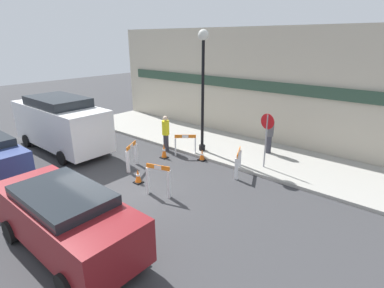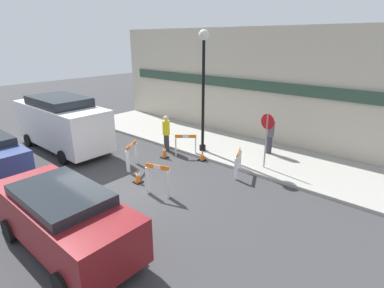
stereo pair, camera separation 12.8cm
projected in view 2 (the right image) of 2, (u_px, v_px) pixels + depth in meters
name	position (u px, v px, depth m)	size (l,w,h in m)	color
ground_plane	(112.00, 196.00, 9.95)	(60.00, 60.00, 0.00)	#38383A
sidewalk_slab	(223.00, 146.00, 14.48)	(18.00, 3.75, 0.12)	#9E9B93
storefront_facade	(247.00, 85.00, 14.97)	(18.00, 0.22, 5.50)	#BCB29E
streetlamp_post	(203.00, 76.00, 12.61)	(0.44, 0.44, 5.20)	black
stop_sign	(267.00, 132.00, 11.43)	(0.59, 0.12, 2.17)	gray
barricade_0	(132.00, 155.00, 11.95)	(0.55, 0.86, 1.04)	white
barricade_1	(158.00, 179.00, 9.82)	(0.85, 0.39, 1.11)	white
barricade_2	(238.00, 161.00, 11.37)	(0.53, 0.94, 0.98)	white
barricade_3	(186.00, 144.00, 13.24)	(0.80, 0.72, 0.98)	white
traffic_cone_0	(202.00, 155.00, 12.82)	(0.30, 0.30, 0.48)	black
traffic_cone_1	(164.00, 151.00, 13.07)	(0.30, 0.30, 0.64)	black
traffic_cone_2	(138.00, 176.00, 10.82)	(0.30, 0.30, 0.53)	black
person_worker	(166.00, 132.00, 13.73)	(0.46, 0.46, 1.67)	#33333D
person_pedestrian	(270.00, 134.00, 13.10)	(0.48, 0.48, 1.66)	#33333D
parked_car_1	(64.00, 215.00, 7.22)	(4.49, 1.87, 1.62)	maroon
work_van	(62.00, 121.00, 13.80)	(5.49, 2.14, 2.49)	white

